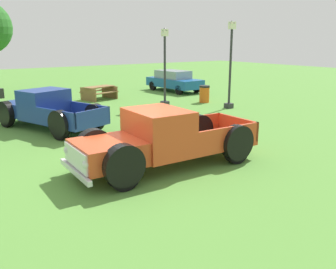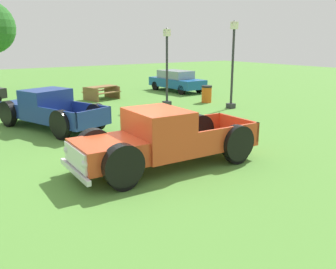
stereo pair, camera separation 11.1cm
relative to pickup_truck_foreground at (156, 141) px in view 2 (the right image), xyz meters
The scene contains 8 objects.
ground_plane 0.97m from the pickup_truck_foreground, 129.55° to the left, with size 80.00×80.00×0.00m, color #548C38.
pickup_truck_foreground is the anchor object (origin of this frame).
pickup_truck_behind_left 6.68m from the pickup_truck_foreground, 99.20° to the left, with size 3.37×5.34×1.54m.
sedan_distant_a 15.67m from the pickup_truck_foreground, 52.72° to the left, with size 2.02×4.35×1.42m.
lamp_post_near 9.95m from the pickup_truck_foreground, 34.66° to the left, with size 0.36×0.36×4.37m.
lamp_post_far 9.97m from the pickup_truck_foreground, 54.48° to the left, with size 0.36×0.36×4.04m.
picnic_table 12.63m from the pickup_truck_foreground, 72.73° to the left, with size 2.11×1.88×0.78m.
trash_can 11.27m from the pickup_truck_foreground, 43.17° to the left, with size 0.59×0.59×0.95m.
Camera 2 is at (-4.64, -8.46, 3.40)m, focal length 38.88 mm.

